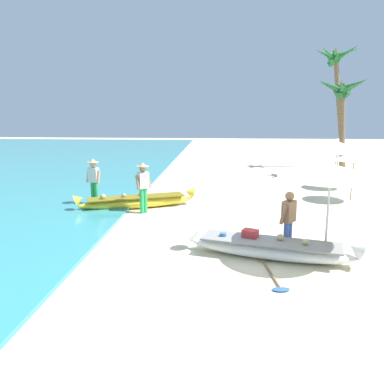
# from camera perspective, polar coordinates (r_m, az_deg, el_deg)

# --- Properties ---
(ground_plane) EXTENTS (80.00, 80.00, 0.00)m
(ground_plane) POSITION_cam_1_polar(r_m,az_deg,el_deg) (10.23, 8.26, -8.24)
(ground_plane) COLOR beige
(boat_white_foreground) EXTENTS (4.22, 1.80, 0.74)m
(boat_white_foreground) POSITION_cam_1_polar(r_m,az_deg,el_deg) (9.65, 11.25, -8.01)
(boat_white_foreground) COLOR white
(boat_white_foreground) RESTS_ON ground
(boat_yellow_midground) EXTENTS (4.25, 2.16, 0.70)m
(boat_yellow_midground) POSITION_cam_1_polar(r_m,az_deg,el_deg) (14.32, -8.13, -1.38)
(boat_yellow_midground) COLOR yellow
(boat_yellow_midground) RESTS_ON ground
(person_vendor_hatted) EXTENTS (0.53, 0.52, 1.76)m
(person_vendor_hatted) POSITION_cam_1_polar(r_m,az_deg,el_deg) (13.44, -7.15, 1.17)
(person_vendor_hatted) COLOR green
(person_vendor_hatted) RESTS_ON ground
(person_tourist_customer) EXTENTS (0.49, 0.54, 1.55)m
(person_tourist_customer) POSITION_cam_1_polar(r_m,az_deg,el_deg) (9.92, 13.89, -3.80)
(person_tourist_customer) COLOR #3D5BA8
(person_tourist_customer) RESTS_ON ground
(person_vendor_assistant) EXTENTS (0.58, 0.44, 1.76)m
(person_vendor_assistant) POSITION_cam_1_polar(r_m,az_deg,el_deg) (14.78, -14.15, 1.89)
(person_vendor_assistant) COLOR green
(person_vendor_assistant) RESTS_ON ground
(patio_umbrella_large) EXTENTS (2.38, 2.38, 2.31)m
(patio_umbrella_large) POSITION_cam_1_polar(r_m,az_deg,el_deg) (9.42, 19.59, 2.87)
(patio_umbrella_large) COLOR #B7B7BC
(patio_umbrella_large) RESTS_ON ground
(parasol_row_0) EXTENTS (1.60, 1.60, 1.91)m
(parasol_row_0) POSITION_cam_1_polar(r_m,az_deg,el_deg) (16.36, 22.57, 4.83)
(parasol_row_0) COLOR #8E6B47
(parasol_row_0) RESTS_ON ground
(parasol_row_1) EXTENTS (1.60, 1.60, 1.91)m
(parasol_row_1) POSITION_cam_1_polar(r_m,az_deg,el_deg) (18.85, 21.52, 5.73)
(parasol_row_1) COLOR #8E6B47
(parasol_row_1) RESTS_ON ground
(parasol_row_2) EXTENTS (1.60, 1.60, 1.91)m
(parasol_row_2) POSITION_cam_1_polar(r_m,az_deg,el_deg) (21.58, 20.63, 6.47)
(parasol_row_2) COLOR #8E6B47
(parasol_row_2) RESTS_ON ground
(parasol_row_3) EXTENTS (1.60, 1.60, 1.91)m
(parasol_row_3) POSITION_cam_1_polar(r_m,az_deg,el_deg) (24.07, 20.46, 6.96)
(parasol_row_3) COLOR #8E6B47
(parasol_row_3) RESTS_ON ground
(palm_tree_tall_inland) EXTENTS (2.65, 2.35, 7.26)m
(palm_tree_tall_inland) POSITION_cam_1_polar(r_m,az_deg,el_deg) (25.71, 20.41, 16.35)
(palm_tree_tall_inland) COLOR brown
(palm_tree_tall_inland) RESTS_ON ground
(palm_tree_leaning_seaward) EXTENTS (2.69, 2.48, 5.15)m
(palm_tree_leaning_seaward) POSITION_cam_1_polar(r_m,az_deg,el_deg) (22.09, 21.08, 12.90)
(palm_tree_leaning_seaward) COLOR brown
(palm_tree_leaning_seaward) RESTS_ON ground
(paddle) EXTENTS (0.42, 1.63, 0.05)m
(paddle) POSITION_cam_1_polar(r_m,az_deg,el_deg) (8.55, 11.93, -12.30)
(paddle) COLOR #8E6B47
(paddle) RESTS_ON ground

